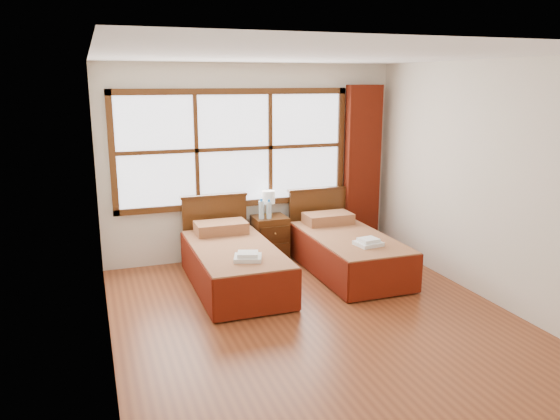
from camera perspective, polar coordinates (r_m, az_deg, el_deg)
name	(u,v)px	position (r m, az deg, el deg)	size (l,w,h in m)	color
floor	(316,319)	(5.70, 3.78, -11.30)	(4.50, 4.50, 0.00)	brown
ceiling	(320,55)	(5.18, 4.24, 15.83)	(4.50, 4.50, 0.00)	white
wall_back	(252,163)	(7.37, -3.00, 4.97)	(4.00, 4.00, 0.00)	silver
wall_left	(101,211)	(4.86, -18.17, -0.07)	(4.50, 4.50, 0.00)	silver
wall_right	(487,182)	(6.34, 20.83, 2.74)	(4.50, 4.50, 0.00)	silver
window	(234,149)	(7.24, -4.84, 6.39)	(3.16, 0.06, 1.56)	white
curtain	(362,167)	(7.87, 8.58, 4.42)	(0.50, 0.16, 2.30)	#581508
bed_left	(233,263)	(6.48, -4.90, -5.52)	(0.95, 1.97, 0.92)	#41220D
bed_right	(347,250)	(6.98, 6.98, -4.20)	(0.94, 1.96, 0.91)	#41220D
nightstand	(270,238)	(7.40, -1.05, -2.93)	(0.45, 0.44, 0.59)	#4D2910
towels_left	(248,257)	(5.90, -3.39, -4.88)	(0.36, 0.33, 0.09)	white
towels_right	(368,242)	(6.50, 9.22, -3.35)	(0.32, 0.29, 0.09)	white
lamp	(268,198)	(7.36, -1.21, 1.27)	(0.17, 0.17, 0.34)	gold
bottle_near	(261,210)	(7.18, -1.95, 0.04)	(0.07, 0.07, 0.27)	silver
bottle_far	(269,210)	(7.20, -1.16, 0.01)	(0.07, 0.07, 0.26)	silver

